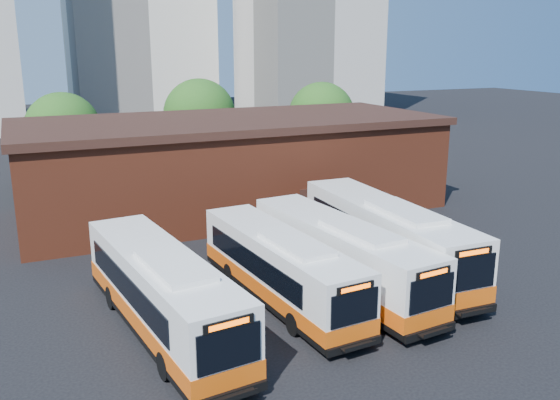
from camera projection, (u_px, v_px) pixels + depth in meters
name	position (u px, v px, depth m)	size (l,w,h in m)	color
ground	(396.00, 324.00, 24.53)	(220.00, 220.00, 0.00)	black
bus_west	(162.00, 295.00, 23.47)	(3.99, 12.82, 3.44)	white
bus_midwest	(280.00, 270.00, 26.42)	(3.31, 11.95, 3.22)	white
bus_mideast	(340.00, 258.00, 27.64)	(3.69, 12.66, 3.40)	white
bus_east	(386.00, 239.00, 29.98)	(3.21, 13.53, 3.66)	white
transit_worker	(444.00, 308.00, 23.89)	(0.65, 0.43, 1.79)	#111932
depot_building	(231.00, 163.00, 41.35)	(28.60, 12.60, 6.40)	maroon
tree_west	(63.00, 130.00, 47.61)	(6.00, 6.00, 7.65)	#382314
tree_mid	(200.00, 115.00, 54.04)	(6.56, 6.56, 8.36)	#382314
tree_east	(321.00, 115.00, 55.84)	(6.24, 6.24, 7.96)	#382314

